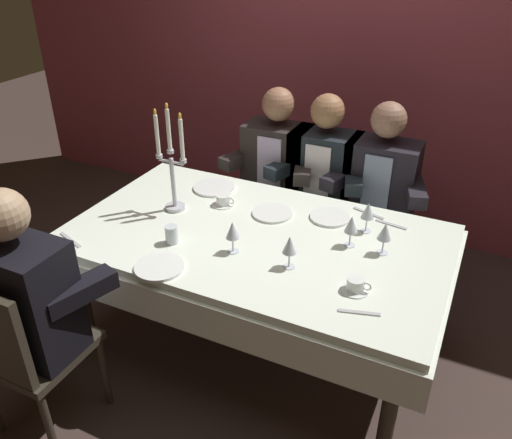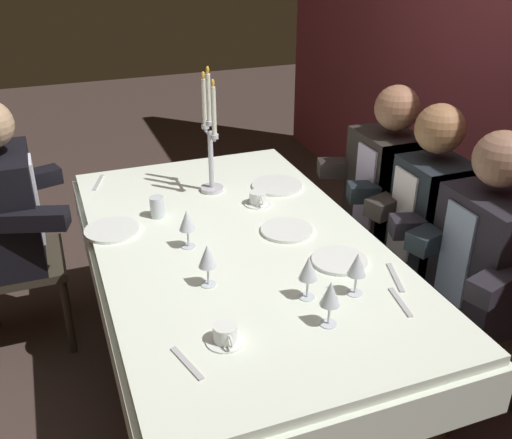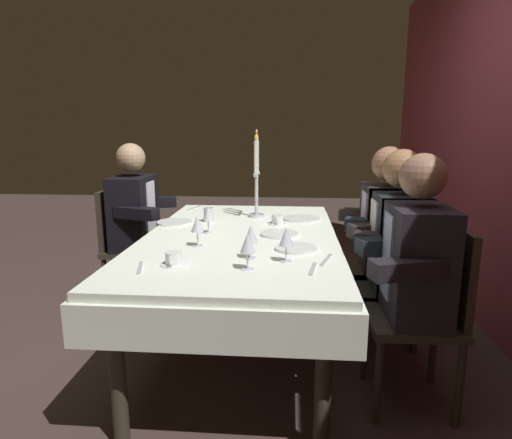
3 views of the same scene
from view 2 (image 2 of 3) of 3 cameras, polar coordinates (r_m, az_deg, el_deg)
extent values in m
plane|color=#40302B|center=(2.82, -1.66, -15.42)|extent=(12.00, 12.00, 0.00)
cube|color=white|center=(2.39, -1.89, -2.62)|extent=(1.90, 1.10, 0.04)
cube|color=white|center=(2.45, -1.86, -4.85)|extent=(1.94, 1.14, 0.18)
cylinder|color=#352F24|center=(3.21, -13.96, -2.70)|extent=(0.07, 0.07, 0.70)
cylinder|color=#352F24|center=(3.38, 0.54, -0.21)|extent=(0.07, 0.07, 0.70)
cylinder|color=#352F24|center=(2.21, 17.12, -19.12)|extent=(0.07, 0.07, 0.70)
cylinder|color=silver|center=(2.83, -4.32, 3.01)|extent=(0.11, 0.11, 0.02)
cylinder|color=silver|center=(2.77, -4.43, 5.84)|extent=(0.02, 0.02, 0.28)
cylinder|color=silver|center=(2.71, -4.56, 9.38)|extent=(0.04, 0.04, 0.02)
cylinder|color=white|center=(2.68, -4.66, 11.77)|extent=(0.02, 0.02, 0.21)
ellipsoid|color=yellow|center=(2.65, -4.76, 14.36)|extent=(0.02, 0.02, 0.03)
cylinder|color=silver|center=(2.70, -4.29, 7.94)|extent=(0.07, 0.01, 0.01)
cylinder|color=silver|center=(2.66, -4.07, 8.10)|extent=(0.04, 0.04, 0.02)
cylinder|color=white|center=(2.62, -4.15, 10.52)|extent=(0.02, 0.02, 0.21)
ellipsoid|color=yellow|center=(2.59, -4.25, 13.16)|extent=(0.02, 0.02, 0.03)
cylinder|color=silver|center=(2.77, -4.74, 8.42)|extent=(0.07, 0.01, 0.01)
cylinder|color=silver|center=(2.79, -4.98, 9.04)|extent=(0.04, 0.04, 0.02)
cylinder|color=white|center=(2.76, -5.07, 11.35)|extent=(0.02, 0.02, 0.21)
ellipsoid|color=yellow|center=(2.73, -5.18, 13.86)|extent=(0.02, 0.02, 0.03)
cylinder|color=white|center=(2.87, 2.06, 3.34)|extent=(0.25, 0.25, 0.01)
cylinder|color=white|center=(2.26, 8.15, -3.97)|extent=(0.22, 0.22, 0.01)
cylinder|color=white|center=(2.53, -13.90, -1.01)|extent=(0.23, 0.23, 0.01)
cylinder|color=white|center=(2.46, 3.01, -1.04)|extent=(0.22, 0.22, 0.01)
cylinder|color=silver|center=(1.94, 7.07, -10.07)|extent=(0.06, 0.06, 0.00)
cylinder|color=silver|center=(1.91, 7.14, -9.13)|extent=(0.01, 0.01, 0.07)
cone|color=silver|center=(1.87, 7.28, -7.15)|extent=(0.07, 0.07, 0.08)
cylinder|color=#E0D172|center=(1.88, 7.24, -7.77)|extent=(0.04, 0.04, 0.03)
cylinder|color=silver|center=(2.36, -6.61, -2.63)|extent=(0.06, 0.06, 0.00)
cylinder|color=silver|center=(2.34, -6.66, -1.79)|extent=(0.01, 0.01, 0.07)
cone|color=silver|center=(2.30, -6.76, -0.05)|extent=(0.07, 0.07, 0.08)
cylinder|color=#E0D172|center=(2.31, -6.73, -0.59)|extent=(0.04, 0.04, 0.03)
cylinder|color=silver|center=(2.05, 5.00, -7.56)|extent=(0.06, 0.06, 0.00)
cylinder|color=silver|center=(2.03, 5.04, -6.64)|extent=(0.01, 0.01, 0.07)
cone|color=silver|center=(1.99, 5.14, -4.72)|extent=(0.07, 0.07, 0.08)
cylinder|color=#E0D172|center=(2.00, 5.11, -5.32)|extent=(0.04, 0.04, 0.03)
cylinder|color=silver|center=(2.09, 9.60, -7.09)|extent=(0.06, 0.06, 0.00)
cylinder|color=silver|center=(2.07, 9.69, -6.18)|extent=(0.01, 0.01, 0.07)
cone|color=silver|center=(2.03, 9.86, -4.30)|extent=(0.07, 0.07, 0.08)
cylinder|color=#E0D172|center=(2.04, 9.81, -4.88)|extent=(0.04, 0.04, 0.03)
cylinder|color=silver|center=(2.12, -4.66, -6.32)|extent=(0.06, 0.06, 0.00)
cylinder|color=silver|center=(2.09, -4.70, -5.42)|extent=(0.01, 0.01, 0.07)
cone|color=silver|center=(2.05, -4.78, -3.54)|extent=(0.07, 0.07, 0.08)
cylinder|color=#E0D172|center=(2.07, -4.76, -4.13)|extent=(0.04, 0.04, 0.03)
cylinder|color=silver|center=(2.59, -9.63, 1.21)|extent=(0.06, 0.06, 0.09)
cylinder|color=white|center=(1.86, -3.01, -11.73)|extent=(0.12, 0.12, 0.01)
cylinder|color=white|center=(1.84, -3.03, -10.99)|extent=(0.08, 0.08, 0.05)
torus|color=white|center=(1.80, -2.54, -11.85)|extent=(0.04, 0.01, 0.04)
cylinder|color=white|center=(2.69, 0.15, 1.58)|extent=(0.12, 0.12, 0.01)
cylinder|color=white|center=(2.68, 0.15, 2.17)|extent=(0.08, 0.08, 0.05)
torus|color=white|center=(2.63, 0.53, 1.79)|extent=(0.04, 0.01, 0.04)
cube|color=#B7B7BC|center=(1.79, -6.77, -13.75)|extent=(0.17, 0.06, 0.01)
cube|color=#B7B7BC|center=(3.01, -15.16, 3.51)|extent=(0.19, 0.08, 0.01)
cube|color=#B7B7BC|center=(2.08, 13.92, -7.83)|extent=(0.17, 0.05, 0.01)
cube|color=#B7B7BC|center=(2.21, 13.46, -5.51)|extent=(0.19, 0.07, 0.01)
cylinder|color=#352F24|center=(2.98, -17.89, -8.99)|extent=(0.04, 0.04, 0.42)
cylinder|color=#352F24|center=(3.29, -18.38, -5.45)|extent=(0.04, 0.04, 0.42)
cube|color=#352F24|center=(3.02, -22.15, -4.06)|extent=(0.42, 0.42, 0.04)
cube|color=black|center=(2.89, -23.14, 0.87)|extent=(0.42, 0.26, 0.54)
cube|color=white|center=(2.87, -20.60, 1.84)|extent=(0.16, 0.01, 0.40)
cube|color=black|center=(2.67, -21.21, 0.03)|extent=(0.19, 0.34, 0.08)
cube|color=black|center=(3.07, -21.42, 3.54)|extent=(0.19, 0.34, 0.08)
cylinder|color=#352F24|center=(3.25, 7.46, -4.57)|extent=(0.04, 0.04, 0.42)
cylinder|color=#352F24|center=(2.99, 10.64, -7.95)|extent=(0.04, 0.04, 0.42)
cylinder|color=#352F24|center=(3.41, 12.85, -3.37)|extent=(0.04, 0.04, 0.42)
cylinder|color=#352F24|center=(3.17, 16.30, -6.44)|extent=(0.04, 0.04, 0.42)
cube|color=#352F24|center=(3.08, 12.22, -1.91)|extent=(0.42, 0.42, 0.04)
cube|color=#352F24|center=(3.08, 15.67, 2.64)|extent=(0.38, 0.04, 0.44)
cube|color=#292220|center=(2.95, 12.77, 3.02)|extent=(0.42, 0.26, 0.54)
cube|color=#BFAFD5|center=(2.87, 10.55, 3.20)|extent=(0.16, 0.01, 0.40)
sphere|color=#97654A|center=(2.82, 13.62, 10.55)|extent=(0.21, 0.21, 0.21)
cube|color=#292220|center=(3.06, 9.08, 5.05)|extent=(0.19, 0.34, 0.08)
cube|color=#292220|center=(2.72, 13.52, 1.69)|extent=(0.19, 0.34, 0.08)
cylinder|color=#352F24|center=(3.01, 10.28, -7.56)|extent=(0.04, 0.04, 0.42)
cylinder|color=#352F24|center=(2.78, 14.03, -11.45)|extent=(0.04, 0.04, 0.42)
cylinder|color=#352F24|center=(3.19, 15.91, -6.09)|extent=(0.04, 0.04, 0.42)
cylinder|color=#352F24|center=(2.97, 19.90, -9.56)|extent=(0.04, 0.04, 0.42)
cube|color=#352F24|center=(2.86, 15.59, -4.83)|extent=(0.42, 0.42, 0.04)
cube|color=#352F24|center=(2.85, 19.31, 0.07)|extent=(0.38, 0.04, 0.44)
cube|color=black|center=(2.72, 16.35, 0.36)|extent=(0.42, 0.26, 0.54)
cube|color=white|center=(2.63, 14.05, 0.48)|extent=(0.16, 0.01, 0.40)
sphere|color=#996A45|center=(2.57, 17.52, 8.45)|extent=(0.21, 0.21, 0.21)
cube|color=black|center=(2.81, 12.22, 2.68)|extent=(0.19, 0.34, 0.08)
cube|color=black|center=(2.49, 17.49, -1.33)|extent=(0.19, 0.34, 0.08)
cylinder|color=#352F24|center=(2.77, 14.10, -11.53)|extent=(0.04, 0.04, 0.42)
cylinder|color=#352F24|center=(2.56, 18.66, -16.04)|extent=(0.04, 0.04, 0.42)
cylinder|color=#352F24|center=(2.96, 19.98, -9.63)|extent=(0.04, 0.04, 0.42)
cube|color=#352F24|center=(2.62, 20.15, -8.72)|extent=(0.42, 0.42, 0.04)
cube|color=black|center=(2.47, 21.21, -3.25)|extent=(0.42, 0.26, 0.54)
cube|color=#8494B3|center=(2.38, 18.85, -3.26)|extent=(0.16, 0.01, 0.40)
sphere|color=#926751|center=(2.31, 22.88, 5.47)|extent=(0.21, 0.21, 0.21)
cube|color=black|center=(2.54, 16.52, -0.59)|extent=(0.19, 0.34, 0.08)
cube|color=black|center=(2.26, 22.97, -5.46)|extent=(0.19, 0.34, 0.08)
camera|label=1|loc=(1.71, -79.20, 12.81)|focal=36.32mm
camera|label=3|loc=(1.18, 80.88, -27.26)|focal=30.36mm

